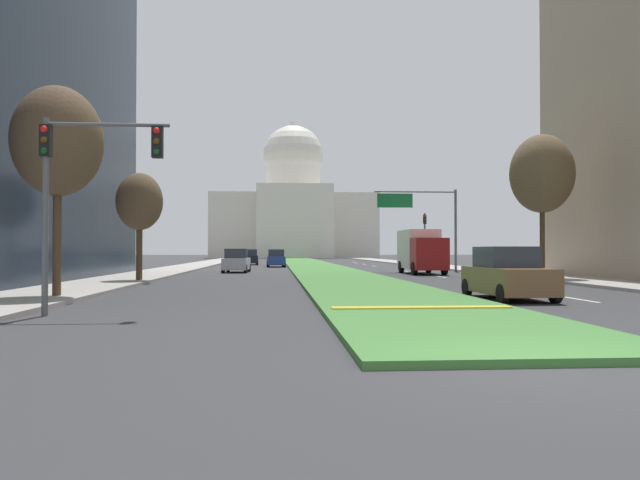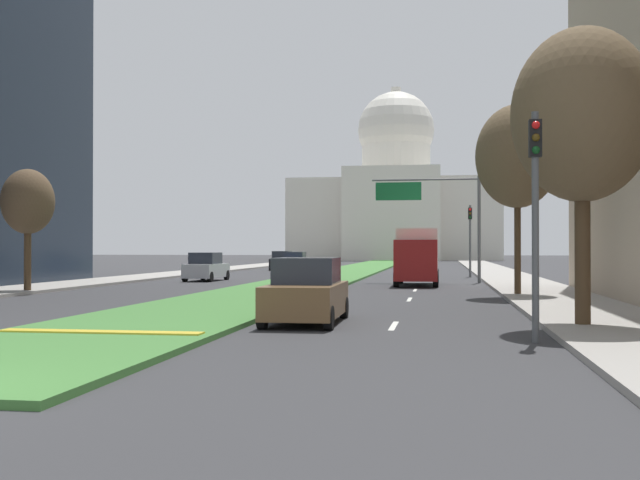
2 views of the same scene
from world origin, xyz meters
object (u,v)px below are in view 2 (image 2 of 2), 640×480
(traffic_light_far_right, at_px, (470,231))
(sedan_lead_stopped, at_px, (306,293))
(street_tree_right_mid, at_px, (517,157))
(street_tree_right_near, at_px, (582,116))
(sedan_midblock, at_px, (206,268))
(overhead_guide_sign, at_px, (437,206))
(street_tree_left_mid, at_px, (28,203))
(box_truck_delivery, at_px, (417,256))
(sedan_distant, at_px, (295,263))
(capitol_building, at_px, (396,202))
(traffic_light_near_right, at_px, (535,195))
(sedan_far_horizon, at_px, (282,261))

(traffic_light_far_right, relative_size, sedan_lead_stopped, 1.19)
(street_tree_right_mid, bearing_deg, street_tree_right_near, -88.35)
(sedan_lead_stopped, bearing_deg, sedan_midblock, 113.20)
(overhead_guide_sign, xyz_separation_m, street_tree_left_mid, (-18.87, -13.97, -0.45))
(street_tree_right_near, distance_m, box_truck_delivery, 23.78)
(street_tree_right_near, height_order, sedan_distant, street_tree_right_near)
(capitol_building, xyz_separation_m, sedan_lead_stopped, (4.14, -115.06, -9.45))
(sedan_lead_stopped, relative_size, box_truck_delivery, 0.68)
(sedan_distant, relative_size, box_truck_delivery, 0.71)
(overhead_guide_sign, height_order, street_tree_right_near, street_tree_right_near)
(traffic_light_far_right, relative_size, street_tree_left_mid, 0.89)
(street_tree_right_mid, height_order, sedan_lead_stopped, street_tree_right_mid)
(street_tree_right_near, xyz_separation_m, sedan_midblock, (-18.53, 26.48, -4.73))
(traffic_light_near_right, xyz_separation_m, sedan_distant, (-13.94, 44.06, -2.48))
(capitol_building, height_order, sedan_lead_stopped, capitol_building)
(sedan_lead_stopped, bearing_deg, box_truck_delivery, 83.77)
(traffic_light_far_right, bearing_deg, traffic_light_near_right, -90.00)
(overhead_guide_sign, relative_size, street_tree_right_mid, 0.79)
(street_tree_right_mid, bearing_deg, box_truck_delivery, 114.99)
(street_tree_right_mid, bearing_deg, sedan_distant, 118.38)
(sedan_distant, xyz_separation_m, box_truck_delivery, (10.52, -18.12, 0.85))
(street_tree_right_near, xyz_separation_m, box_truck_delivery, (-4.97, 22.93, -3.90))
(sedan_far_horizon, bearing_deg, street_tree_right_near, -69.74)
(street_tree_right_near, bearing_deg, box_truck_delivery, 102.23)
(traffic_light_far_right, relative_size, street_tree_right_mid, 0.62)
(street_tree_left_mid, xyz_separation_m, sedan_far_horizon, (4.22, 37.79, -3.40))
(street_tree_right_near, bearing_deg, overhead_guide_sign, 98.33)
(traffic_light_near_right, relative_size, traffic_light_far_right, 1.00)
(traffic_light_far_right, xyz_separation_m, box_truck_delivery, (-3.42, -12.40, -1.64))
(overhead_guide_sign, xyz_separation_m, box_truck_delivery, (-1.12, -3.38, -3.01))
(traffic_light_far_right, xyz_separation_m, overhead_guide_sign, (-2.30, -9.02, 1.38))
(capitol_building, height_order, street_tree_right_near, capitol_building)
(traffic_light_near_right, relative_size, sedan_lead_stopped, 1.19)
(capitol_building, height_order, traffic_light_far_right, capitol_building)
(street_tree_right_near, height_order, sedan_lead_stopped, street_tree_right_near)
(traffic_light_near_right, xyz_separation_m, street_tree_right_mid, (1.17, 16.09, 2.75))
(street_tree_right_mid, xyz_separation_m, sedan_distant, (-15.11, 27.97, -5.23))
(traffic_light_far_right, height_order, street_tree_right_near, street_tree_right_near)
(traffic_light_near_right, distance_m, traffic_light_far_right, 38.34)
(street_tree_right_near, distance_m, sedan_far_horizon, 53.64)
(sedan_lead_stopped, bearing_deg, street_tree_right_mid, 60.70)
(overhead_guide_sign, relative_size, sedan_distant, 1.45)
(sedan_midblock, height_order, sedan_far_horizon, sedan_midblock)
(street_tree_right_mid, height_order, sedan_distant, street_tree_right_mid)
(capitol_building, xyz_separation_m, sedan_far_horizon, (-6.96, -65.47, -9.46))
(capitol_building, relative_size, sedan_distant, 7.91)
(capitol_building, bearing_deg, traffic_light_far_right, -82.90)
(sedan_midblock, distance_m, sedan_distant, 14.88)
(traffic_light_far_right, distance_m, sedan_far_horizon, 22.64)
(sedan_distant, xyz_separation_m, sedan_far_horizon, (-3.02, 9.08, 0.01))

